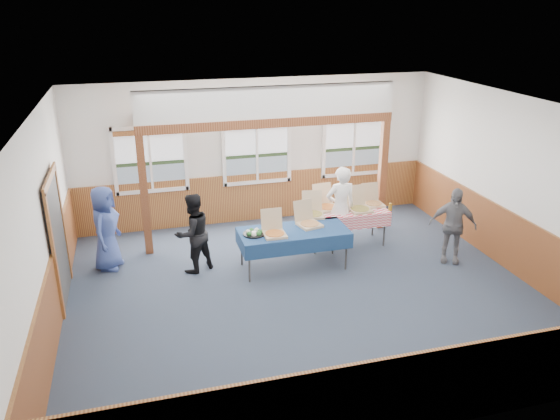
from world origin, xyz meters
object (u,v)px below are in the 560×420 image
object	(u,v)px
table_left	(294,233)
woman_black	(193,233)
person_grey	(453,225)
man_blue	(106,228)
table_right	(346,213)
woman_white	(340,208)

from	to	relation	value
table_left	woman_black	bearing A→B (deg)	167.11
woman_black	person_grey	world-z (taller)	woman_black
woman_black	man_blue	xyz separation A→B (m)	(-1.54, 0.54, 0.05)
table_left	person_grey	xyz separation A→B (m)	(2.99, -0.53, 0.04)
man_blue	person_grey	xyz separation A→B (m)	(6.34, -1.45, -0.06)
table_left	table_right	distance (m)	1.50
table_left	woman_white	bearing A→B (deg)	26.84
table_right	man_blue	bearing A→B (deg)	-161.86
table_right	man_blue	size ratio (longest dim) A/B	1.13
table_right	woman_black	bearing A→B (deg)	-153.22
table_left	woman_black	size ratio (longest dim) A/B	1.35
woman_black	man_blue	distance (m)	1.63
table_left	man_blue	bearing A→B (deg)	163.50
woman_white	person_grey	xyz separation A→B (m)	(1.83, -1.15, -0.11)
table_right	woman_black	distance (m)	3.15
table_left	table_right	xyz separation A→B (m)	(1.33, 0.71, -0.01)
table_left	person_grey	distance (m)	3.04
table_right	woman_black	world-z (taller)	woman_black
woman_white	man_blue	size ratio (longest dim) A/B	1.06
table_left	woman_white	world-z (taller)	woman_white
table_right	woman_black	xyz separation A→B (m)	(-3.14, -0.34, 0.06)
woman_black	woman_white	bearing A→B (deg)	156.77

